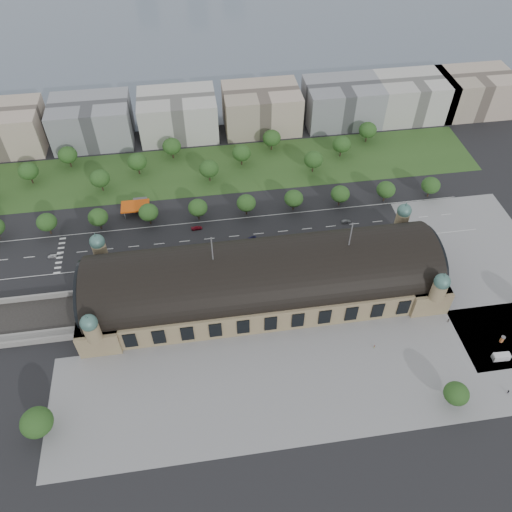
{
  "coord_description": "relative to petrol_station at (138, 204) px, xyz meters",
  "views": [
    {
      "loc": [
        -22.86,
        -135.02,
        168.19
      ],
      "look_at": [
        -1.42,
        10.19,
        14.0
      ],
      "focal_mm": 35.0,
      "sensor_mm": 36.0,
      "label": 1
    }
  ],
  "objects": [
    {
      "name": "parked_car_6",
      "position": [
        35.91,
        -40.28,
        -2.15
      ],
      "size": [
        5.93,
        4.53,
        1.6
      ],
      "primitive_type": "imported",
      "rotation": [
        0.0,
        0.0,
        -1.09
      ],
      "color": "black",
      "rests_on": "ground"
    },
    {
      "name": "tree_row_8",
      "position": [
        125.91,
        -12.28,
        4.48
      ],
      "size": [
        9.6,
        9.6,
        11.52
      ],
      "color": "#2D2116",
      "rests_on": "ground"
    },
    {
      "name": "tree_belt_5",
      "position": [
        18.91,
        41.72,
        5.1
      ],
      "size": [
        10.4,
        10.4,
        12.48
      ],
      "color": "#2D2116",
      "rests_on": "ground"
    },
    {
      "name": "traffic_car_2",
      "position": [
        -15.63,
        -36.04,
        -2.13
      ],
      "size": [
        6.04,
        3.02,
        1.64
      ],
      "primitive_type": "imported",
      "rotation": [
        0.0,
        0.0,
        -1.62
      ],
      "color": "black",
      "rests_on": "ground"
    },
    {
      "name": "tree_row_4",
      "position": [
        29.91,
        -12.28,
        4.48
      ],
      "size": [
        9.6,
        9.6,
        11.52
      ],
      "color": "#2D2116",
      "rests_on": "ground"
    },
    {
      "name": "parked_car_5",
      "position": [
        30.0,
        -40.56,
        -2.25
      ],
      "size": [
        5.54,
        4.33,
        1.4
      ],
      "primitive_type": "imported",
      "rotation": [
        0.0,
        0.0,
        -1.11
      ],
      "color": "gray",
      "rests_on": "ground"
    },
    {
      "name": "parked_car_0",
      "position": [
        -13.23,
        -40.28,
        -2.12
      ],
      "size": [
        5.25,
        3.97,
        1.66
      ],
      "primitive_type": "imported",
      "rotation": [
        0.0,
        0.0,
        -1.06
      ],
      "color": "black",
      "rests_on": "ground"
    },
    {
      "name": "van_south",
      "position": [
        140.06,
        -110.5,
        -1.59
      ],
      "size": [
        6.66,
        2.94,
        2.84
      ],
      "rotation": [
        0.0,
        0.0,
        -0.05
      ],
      "color": "silver",
      "rests_on": "ground"
    },
    {
      "name": "bus_west",
      "position": [
        59.29,
        -38.28,
        -1.29
      ],
      "size": [
        12.14,
        3.94,
        3.32
      ],
      "primitive_type": "imported",
      "rotation": [
        0.0,
        0.0,
        1.67
      ],
      "color": "#A8291A",
      "rests_on": "ground"
    },
    {
      "name": "office_2",
      "position": [
        -26.09,
        67.72,
        9.05
      ],
      "size": [
        45.0,
        32.0,
        24.0
      ],
      "primitive_type": "cube",
      "color": "gray",
      "rests_on": "ground"
    },
    {
      "name": "office_1",
      "position": [
        -76.09,
        67.72,
        9.05
      ],
      "size": [
        45.0,
        32.0,
        24.0
      ],
      "primitive_type": "cube",
      "color": "#BBA693",
      "rests_on": "ground"
    },
    {
      "name": "parked_car_4",
      "position": [
        15.16,
        -44.28,
        -2.24
      ],
      "size": [
        4.4,
        3.73,
        1.43
      ],
      "primitive_type": "imported",
      "rotation": [
        0.0,
        0.0,
        -0.96
      ],
      "color": "white",
      "rests_on": "ground"
    },
    {
      "name": "ground",
      "position": [
        53.91,
        -65.28,
        -2.95
      ],
      "size": [
        900.0,
        900.0,
        0.0
      ],
      "primitive_type": "plane",
      "color": "black",
      "rests_on": "ground"
    },
    {
      "name": "office_7",
      "position": [
        208.91,
        67.72,
        9.05
      ],
      "size": [
        45.0,
        32.0,
        24.0
      ],
      "primitive_type": "cube",
      "color": "#BBA693",
      "rests_on": "ground"
    },
    {
      "name": "office_6",
      "position": [
        168.91,
        67.72,
        9.05
      ],
      "size": [
        45.0,
        32.0,
        24.0
      ],
      "primitive_type": "cube",
      "color": "beige",
      "rests_on": "ground"
    },
    {
      "name": "traffic_car_3",
      "position": [
        28.32,
        -19.6,
        -2.18
      ],
      "size": [
        5.46,
        2.58,
        1.54
      ],
      "primitive_type": "imported",
      "rotation": [
        0.0,
        0.0,
        1.65
      ],
      "color": "maroon",
      "rests_on": "ground"
    },
    {
      "name": "tree_belt_1",
      "position": [
        -57.09,
        29.72,
        5.1
      ],
      "size": [
        10.4,
        10.4,
        12.48
      ],
      "color": "#2D2116",
      "rests_on": "ground"
    },
    {
      "name": "tree_belt_6",
      "position": [
        37.91,
        17.72,
        5.1
      ],
      "size": [
        10.4,
        10.4,
        12.48
      ],
      "color": "#2D2116",
      "rests_on": "ground"
    },
    {
      "name": "road_slab",
      "position": [
        33.91,
        -27.28,
        -2.95
      ],
      "size": [
        260.0,
        26.0,
        0.1
      ],
      "primitive_type": "cube",
      "color": "black",
      "rests_on": "ground"
    },
    {
      "name": "plaza_east",
      "position": [
        156.91,
        -65.28,
        -2.95
      ],
      "size": [
        56.0,
        100.0,
        0.12
      ],
      "primitive_type": "cube",
      "color": "gray",
      "rests_on": "ground"
    },
    {
      "name": "office_3",
      "position": [
        23.91,
        67.72,
        9.05
      ],
      "size": [
        45.0,
        32.0,
        24.0
      ],
      "primitive_type": "cube",
      "color": "beige",
      "rests_on": "ground"
    },
    {
      "name": "tree_belt_8",
      "position": [
        75.91,
        41.72,
        5.1
      ],
      "size": [
        10.4,
        10.4,
        12.48
      ],
      "color": "#2D2116",
      "rests_on": "ground"
    },
    {
      "name": "tree_row_2",
      "position": [
        -18.09,
        -12.28,
        4.48
      ],
      "size": [
        9.6,
        9.6,
        11.52
      ],
      "color": "#2D2116",
      "rests_on": "ground"
    },
    {
      "name": "tree_row_1",
      "position": [
        -42.09,
        -12.28,
        4.48
      ],
      "size": [
        9.6,
        9.6,
        11.52
      ],
      "color": "#2D2116",
      "rests_on": "ground"
    },
    {
      "name": "tree_belt_4",
      "position": [
        -0.09,
        29.72,
        5.1
      ],
      "size": [
        10.4,
        10.4,
        12.48
      ],
      "color": "#2D2116",
      "rests_on": "ground"
    },
    {
      "name": "bus_mid",
      "position": [
        62.25,
        -38.28,
        -1.48
      ],
      "size": [
        10.71,
        3.48,
        2.93
      ],
      "primitive_type": "imported",
      "rotation": [
        0.0,
        0.0,
        1.67
      ],
      "color": "silver",
      "rests_on": "ground"
    },
    {
      "name": "lake",
      "position": [
        53.91,
        232.72,
        -2.95
      ],
      "size": [
        700.0,
        320.0,
        0.08
      ],
      "primitive_type": "cube",
      "color": "slate",
      "rests_on": "ground"
    },
    {
      "name": "advertising_column",
      "position": [
        144.58,
        -103.1,
        -1.28
      ],
      "size": [
        1.69,
        1.69,
        3.21
      ],
      "color": "#BD4E2F",
      "rests_on": "ground"
    },
    {
      "name": "tree_belt_2",
      "position": [
        -38.09,
        41.72,
        5.1
      ],
      "size": [
        10.4,
        10.4,
        12.48
      ],
      "color": "#2D2116",
      "rests_on": "ground"
    },
    {
      "name": "traffic_car_0",
      "position": [
        -39.4,
        -28.86,
        -2.27
      ],
      "size": [
        4.05,
        1.72,
        1.37
      ],
      "primitive_type": "imported",
      "rotation": [
        0.0,
        0.0,
        -1.6
      ],
      "color": "silver",
      "rests_on": "ground"
    },
    {
      "name": "tree_belt_11",
      "position": [
        132.91,
        41.72,
        5.1
      ],
      "size": [
        10.4,
        10.4,
        12.48
      ],
      "color": "#2D2116",
      "rests_on": "ground"
    },
    {
      "name": "tree_belt_10",
      "position": [
        113.91,
        29.72,
        5.1
      ],
      "size": [
        10.4,
        10.4,
        12.48
      ],
      "color": "#2D2116",
      "rests_on": "ground"
    },
    {
      "name": "tree_belt_3",
      "position": [
        -19.09,
        17.72,
        5.1
      ],
      "size": [
        10.4,
        10.4,
        12.48
      ],
      "color": "#2D2116",
      "rests_on": "ground"
    },
    {
      "name": "bus_east",
      "position": [
        86.64,
        -38.28,
        -1.22
      ],
      "size": [
        12.57,
        3.69,
        3.46
      ],
      "primitive_type": "imported",
      "rotation": [
        0.0,
        0.0,
        1.63
      ],
      "color": "beige",
      "rests_on": "ground"
    },
    {
      "name": "office_5",
      "position": [
        123.91,
        67.72,
        9.05
      ],
      "size": [
        45.0,
        32.0,
        24.0
      ],
      "primitive_type": "cube",
      "color": "gray",
      "rests_on": "ground"
    },
    {
      "name": "tree_plaza_sw",
      "position": [
        -31.09,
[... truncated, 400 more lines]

